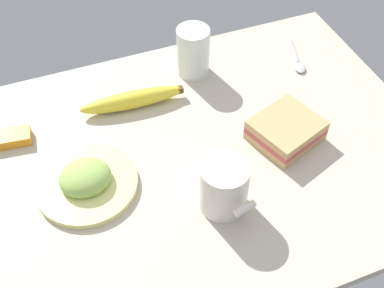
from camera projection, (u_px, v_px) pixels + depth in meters
tabletop at (192, 158)px, 91.57cm from camera, size 90.00×64.00×2.00cm
plate_of_food at (87, 183)px, 84.75cm from camera, size 17.80×17.80×4.66cm
coffee_mug_black at (224, 186)px, 79.85cm from camera, size 8.04×10.35×9.69cm
sandwich_main at (286, 130)px, 91.89cm from camera, size 14.50×13.79×4.40cm
glass_of_milk at (193, 54)px, 103.05cm from camera, size 6.92×6.92×10.60cm
banana at (132, 100)px, 97.98cm from camera, size 21.10×4.94×3.58cm
spoon at (298, 61)px, 108.15cm from camera, size 4.91×12.02×0.80cm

